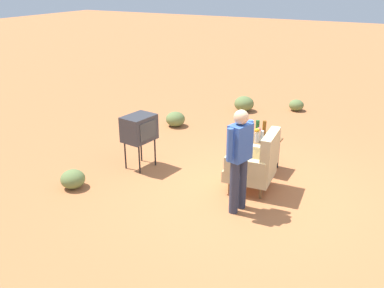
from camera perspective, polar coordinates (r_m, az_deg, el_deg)
ground_plane at (r=7.25m, az=7.51°, el=-6.66°), size 60.00×60.00×0.00m
armchair at (r=7.19m, az=8.64°, el=-2.57°), size 0.84×0.85×1.06m
side_table at (r=7.95m, az=9.63°, el=-0.05°), size 0.56×0.56×0.60m
tv_on_stand at (r=7.92m, az=-7.13°, el=2.08°), size 0.65×0.52×1.03m
person_standing at (r=6.35m, az=6.41°, el=-1.46°), size 0.55×0.31×1.64m
bottle_tall_amber at (r=8.08m, az=9.70°, el=2.08°), size 0.07×0.07×0.30m
bottle_short_clear at (r=7.83m, az=9.41°, el=1.08°), size 0.06×0.06×0.20m
soda_can_red at (r=8.01m, az=10.94°, el=1.15°), size 0.07×0.07×0.12m
bottle_wine_green at (r=8.01m, az=8.79°, el=2.06°), size 0.07×0.07×0.32m
flower_vase at (r=7.77m, az=8.80°, el=1.32°), size 0.15×0.10×0.27m
shrub_near at (r=11.87m, az=13.88°, el=5.11°), size 0.40×0.40×0.31m
shrub_mid at (r=11.56m, az=7.02°, el=5.41°), size 0.53×0.53×0.41m
shrub_far at (r=7.60m, az=-15.75°, el=-4.56°), size 0.42×0.42×0.33m
shrub_lone at (r=10.31m, az=-2.25°, el=3.38°), size 0.46×0.46×0.36m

